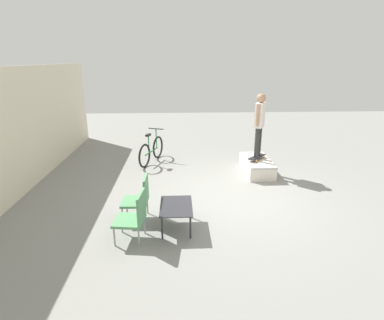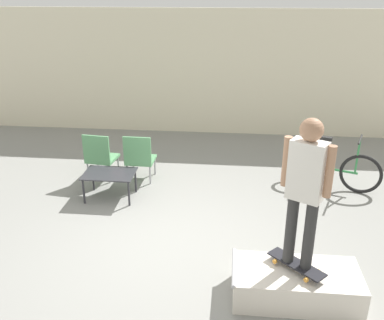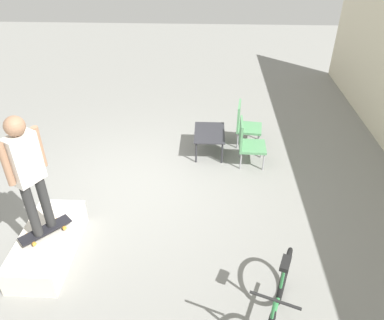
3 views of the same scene
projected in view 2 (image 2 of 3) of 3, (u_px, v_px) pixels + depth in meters
ground_plane at (168, 245)px, 6.25m from camera, size 24.00×24.00×0.00m
house_wall_back at (199, 73)px, 10.35m from camera, size 12.00×0.06×3.00m
skate_ramp_box at (296, 284)px, 5.13m from camera, size 1.52×0.73×0.42m
skateboard_on_ramp at (296, 264)px, 5.04m from camera, size 0.66×0.65×0.07m
person_skater at (306, 182)px, 4.62m from camera, size 0.51×0.36×1.78m
coffee_table at (109, 176)px, 7.45m from camera, size 0.89×0.62×0.48m
patio_chair_left at (100, 155)px, 8.14m from camera, size 0.58×0.58×0.94m
patio_chair_right at (139, 157)px, 8.07m from camera, size 0.53×0.53×0.94m
bicycle at (332, 168)px, 7.83m from camera, size 1.65×0.72×1.03m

